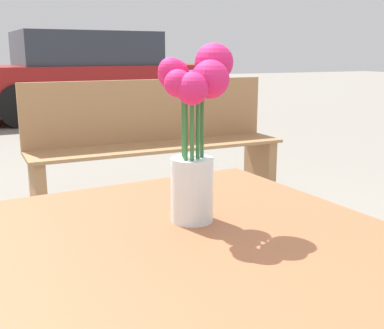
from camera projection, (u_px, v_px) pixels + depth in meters
table_front at (180, 301)px, 0.84m from camera, size 0.80×0.80×0.71m
flower_vase at (194, 131)px, 0.87m from camera, size 0.14×0.14×0.33m
bench_near at (155, 141)px, 3.10m from camera, size 1.64×0.37×0.85m
parked_car at (87, 77)px, 7.74m from camera, size 3.89×1.87×1.33m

